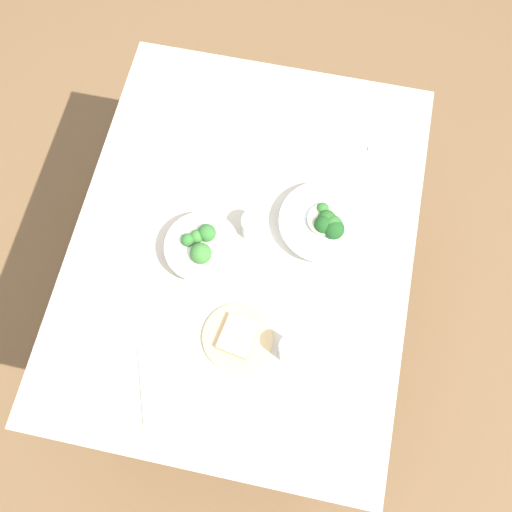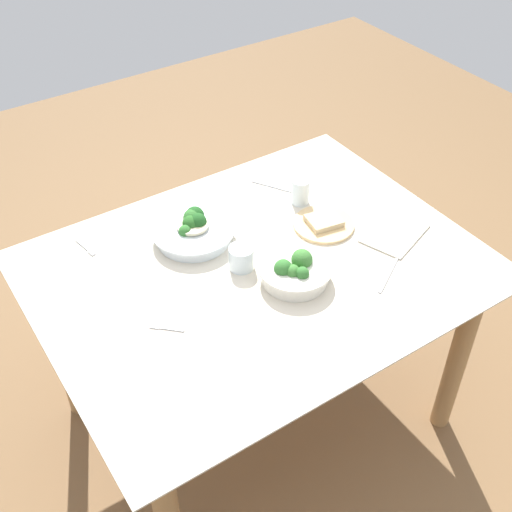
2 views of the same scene
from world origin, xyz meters
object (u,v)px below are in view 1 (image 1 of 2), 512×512
Objects in this scene: water_glass_center at (290,350)px; water_glass_side at (254,226)px; table_knife_left at (330,355)px; table_knife_right at (136,325)px; fork_by_near_bowl at (383,149)px; napkin_folded_upper at (168,383)px; broccoli_bowl_near at (202,248)px; bread_side_plate at (238,337)px; broccoli_bowl_far at (324,224)px; fork_by_far_bowl at (244,138)px.

water_glass_center reaches higher than water_glass_side.
table_knife_left is 0.98× the size of table_knife_right.
table_knife_right is at bearing 39.44° from fork_by_near_bowl.
water_glass_center is 0.76m from fork_by_near_bowl.
napkin_folded_upper is (0.89, -0.50, 0.00)m from fork_by_near_bowl.
table_knife_left is at bearing 61.61° from broccoli_bowl_near.
bread_side_plate is 0.16m from water_glass_center.
broccoli_bowl_far is at bearing 104.36° from water_glass_side.
bread_side_plate is 1.02× the size of table_knife_right.
water_glass_side reaches higher than fork_by_far_bowl.
napkin_folded_upper is at bearing -44.50° from bread_side_plate.
fork_by_far_bowl is 0.46m from fork_by_near_bowl.
broccoli_bowl_near reaches higher than table_knife_left.
broccoli_bowl_near is at bearing -65.75° from broccoli_bowl_far.
bread_side_plate is 1.04× the size of table_knife_left.
table_knife_left is at bearing 12.31° from broccoli_bowl_far.
broccoli_bowl_far is at bearing 175.63° from water_glass_center.
fork_by_near_bowl is at bearing 155.27° from bread_side_plate.
broccoli_bowl_near is at bearing -145.70° from bread_side_plate.
water_glass_side is 0.39× the size of table_knife_right.
water_glass_center is at bearing 115.92° from napkin_folded_upper.
fork_by_far_bowl is 0.72m from table_knife_right.
water_glass_center is 0.40m from water_glass_side.
table_knife_left is 0.91× the size of napkin_folded_upper.
bread_side_plate is 2.59× the size of water_glass_side.
fork_by_far_bowl is at bearing 135.59° from table_knife_right.
broccoli_bowl_far is at bearing 55.45° from fork_by_near_bowl.
napkin_folded_upper is at bearing -15.60° from water_glass_side.
napkin_folded_upper is (0.52, -0.14, -0.04)m from water_glass_side.
water_glass_center is 0.74m from fork_by_far_bowl.
water_glass_side is (-0.36, -0.18, -0.01)m from water_glass_center.
broccoli_bowl_far is 3.41× the size of fork_by_far_bowl.
table_knife_left is at bearing 111.76° from napkin_folded_upper.
water_glass_center is at bearing -113.57° from fork_by_far_bowl.
fork_by_far_bowl and table_knife_right have the same top height.
broccoli_bowl_near is at bearing 33.85° from fork_by_near_bowl.
bread_side_plate is 0.79m from fork_by_near_bowl.
table_knife_left is (-0.02, 0.12, -0.04)m from water_glass_center.
water_glass_center is 0.47× the size of table_knife_left.
broccoli_bowl_near is 0.50m from table_knife_left.
broccoli_bowl_near is 1.10× the size of bread_side_plate.
broccoli_bowl_near is 0.41m from napkin_folded_upper.
bread_side_plate is at bearing -95.12° from water_glass_center.
fork_by_near_bowl is (-0.38, 0.36, -0.04)m from water_glass_side.
water_glass_center is at bearing 61.23° from table_knife_right.
table_knife_left and table_knife_right have the same top height.
water_glass_center is 0.87× the size of fork_by_near_bowl.
broccoli_bowl_far reaches higher than water_glass_side.
bread_side_plate is at bearing 55.10° from fork_by_near_bowl.
fork_by_far_bowl is (-0.27, -0.31, -0.03)m from broccoli_bowl_far.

